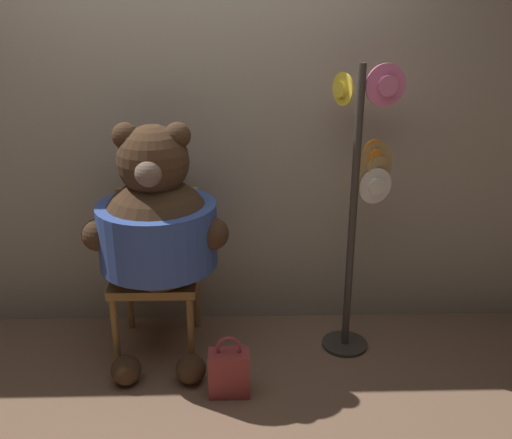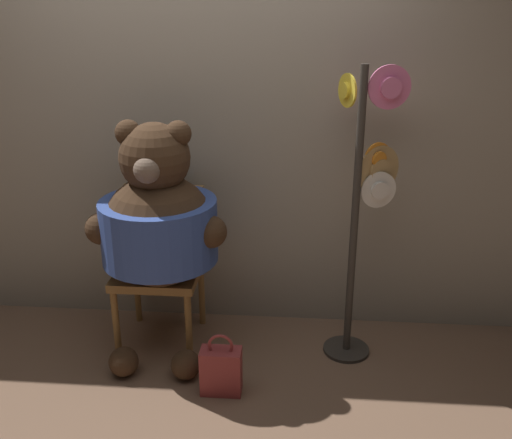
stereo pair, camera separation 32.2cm
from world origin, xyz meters
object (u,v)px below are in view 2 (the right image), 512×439
Objects in this scene: chair at (162,258)px; handbag_on_ground at (221,370)px; teddy_bear at (159,223)px; hat_display_rack at (365,198)px.

chair is 2.62× the size of handbag_on_ground.
teddy_bear reaches higher than chair.
handbag_on_ground is at bearing -147.43° from hat_display_rack.
teddy_bear is 1.18m from hat_display_rack.
hat_display_rack is at bearing -3.41° from chair.
chair is 0.34m from teddy_bear.
chair is at bearing 176.59° from hat_display_rack.
hat_display_rack is at bearing 32.57° from handbag_on_ground.
hat_display_rack is 1.24m from handbag_on_ground.
chair is 1.28m from hat_display_rack.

